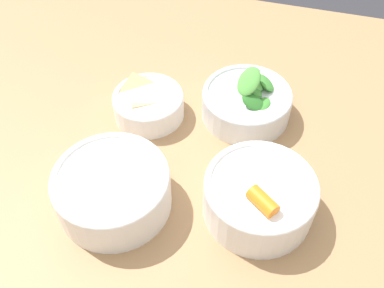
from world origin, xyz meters
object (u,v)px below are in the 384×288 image
object	(u,v)px
bowl_greens	(247,102)
bowl_carrots	(259,196)
bowl_beans_hotdog	(113,191)
bowl_cookies	(149,103)

from	to	relation	value
bowl_greens	bowl_carrots	bearing A→B (deg)	105.92
bowl_greens	bowl_beans_hotdog	world-z (taller)	bowl_greens
bowl_carrots	bowl_beans_hotdog	bearing A→B (deg)	12.40
bowl_carrots	bowl_cookies	distance (m)	0.26
bowl_beans_hotdog	bowl_greens	bearing A→B (deg)	-122.17
bowl_beans_hotdog	bowl_cookies	distance (m)	0.19
bowl_beans_hotdog	bowl_cookies	bearing A→B (deg)	-85.51
bowl_carrots	bowl_cookies	xyz separation A→B (m)	(0.22, -0.15, -0.01)
bowl_greens	bowl_cookies	size ratio (longest dim) A/B	1.25
bowl_beans_hotdog	bowl_cookies	size ratio (longest dim) A/B	1.36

